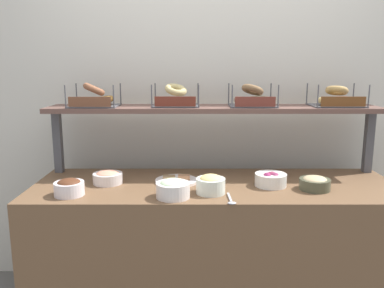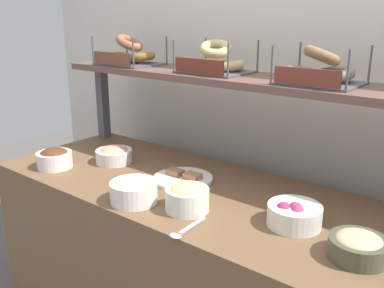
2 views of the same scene
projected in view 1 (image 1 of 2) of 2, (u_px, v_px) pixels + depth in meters
The scene contains 17 objects.
back_wall at pixel (210, 114), 2.77m from camera, with size 3.33×0.06×2.40m, color beige.
deli_counter at pixel (213, 251), 2.38m from camera, with size 2.13×0.70×0.85m, color brown.
shelf_riser_left at pixel (56, 142), 2.52m from camera, with size 0.05×0.05×0.40m, color #4C4C51.
shelf_riser_right at pixel (367, 142), 2.53m from camera, with size 0.05×0.05×0.40m, color #4C4C51.
upper_shelf at pixel (212, 109), 2.48m from camera, with size 2.09×0.32×0.03m, color brown.
bowl_hummus at pixel (313, 183), 2.19m from camera, with size 0.17×0.17×0.08m.
bowl_lox_spread at pixel (106, 177), 2.30m from camera, with size 0.17×0.17×0.08m.
bowl_chocolate_spread at pixel (67, 187), 2.09m from camera, with size 0.16×0.16×0.09m.
bowl_beet_salad at pixel (269, 179), 2.25m from camera, with size 0.18×0.18×0.09m.
bowl_egg_salad at pixel (209, 184), 2.12m from camera, with size 0.16×0.16×0.11m.
bowl_scallion_spread at pixel (171, 188), 2.05m from camera, with size 0.18×0.18×0.10m.
serving_plate_white at pixel (175, 180), 2.34m from camera, with size 0.25×0.25×0.04m.
serving_spoon_near_plate at pixel (229, 200), 1.99m from camera, with size 0.04×0.18×0.01m.
bagel_basket_cinnamon_raisin at pixel (92, 99), 2.45m from camera, with size 0.30×0.24×0.16m.
bagel_basket_plain at pixel (174, 99), 2.48m from camera, with size 0.29×0.24×0.15m.
bagel_basket_poppy at pixel (250, 99), 2.46m from camera, with size 0.29×0.26×0.15m.
bagel_basket_sesame at pixel (334, 99), 2.47m from camera, with size 0.32×0.26×0.14m.
Camera 1 is at (-0.14, -2.21, 1.53)m, focal length 36.66 mm.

